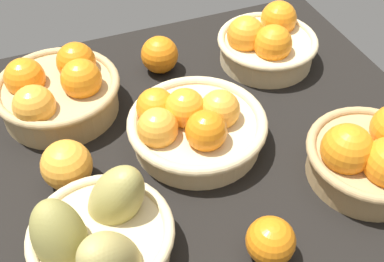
{
  "coord_description": "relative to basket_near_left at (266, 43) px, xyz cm",
  "views": [
    {
      "loc": [
        23.42,
        56.56,
        64.09
      ],
      "look_at": [
        2.44,
        2.74,
        7.0
      ],
      "focal_mm": 45.26,
      "sensor_mm": 36.0,
      "label": 1
    }
  ],
  "objects": [
    {
      "name": "basket_far_right_pears",
      "position": [
        42.72,
        33.09,
        0.19
      ],
      "size": [
        20.38,
        21.79,
        14.76
      ],
      "color": "#D3BC8C",
      "rests_on": "market_tray"
    },
    {
      "name": "basket_near_left",
      "position": [
        0.0,
        0.0,
        0.0
      ],
      "size": [
        20.51,
        20.51,
        10.65
      ],
      "color": "#D3BC8C",
      "rests_on": "market_tray"
    },
    {
      "name": "loose_orange_front_gap",
      "position": [
        44.5,
        18.08,
        -0.37
      ],
      "size": [
        8.13,
        8.13,
        8.13
      ],
      "primitive_type": "sphere",
      "color": "#F49E33",
      "rests_on": "market_tray"
    },
    {
      "name": "basket_far_left",
      "position": [
        -0.69,
        34.33,
        0.46
      ],
      "size": [
        20.6,
        20.6,
        11.46
      ],
      "color": "tan",
      "rests_on": "market_tray"
    },
    {
      "name": "loose_orange_back_gap",
      "position": [
        21.06,
        41.64,
        -0.94
      ],
      "size": [
        7.0,
        7.0,
        7.0
      ],
      "primitive_type": "sphere",
      "color": "orange",
      "rests_on": "market_tray"
    },
    {
      "name": "basket_center",
      "position": [
        22.74,
        16.97,
        -0.23
      ],
      "size": [
        23.97,
        23.97,
        10.36
      ],
      "color": "#D3BC8C",
      "rests_on": "market_tray"
    },
    {
      "name": "market_tray",
      "position": [
        20.95,
        15.32,
        -5.94
      ],
      "size": [
        84.0,
        72.0,
        3.0
      ],
      "primitive_type": "cube",
      "color": "black",
      "rests_on": "ground"
    },
    {
      "name": "loose_orange_side_gap",
      "position": [
        21.46,
        -4.84,
        -0.67
      ],
      "size": [
        7.53,
        7.53,
        7.53
      ],
      "primitive_type": "sphere",
      "color": "orange",
      "rests_on": "market_tray"
    },
    {
      "name": "basket_near_right",
      "position": [
        42.6,
        0.32,
        0.4
      ],
      "size": [
        22.7,
        22.7,
        11.55
      ],
      "color": "tan",
      "rests_on": "market_tray"
    }
  ]
}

